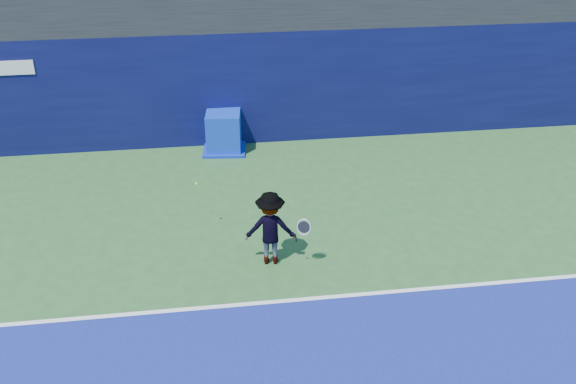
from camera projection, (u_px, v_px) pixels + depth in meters
name	position (u px, v px, depth m)	size (l,w,h in m)	color
baseline	(256.00, 303.00, 11.25)	(24.00, 0.10, 0.01)	white
back_wall_assembly	(228.00, 85.00, 17.10)	(36.00, 1.03, 3.00)	#0A0D3B
equipment_cart	(224.00, 133.00, 16.80)	(1.21, 1.21, 1.05)	#0C2FB5
tennis_player	(270.00, 228.00, 12.07)	(1.24, 0.71, 1.49)	white
tennis_ball	(197.00, 184.00, 12.92)	(0.06, 0.06, 0.06)	#BDD517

